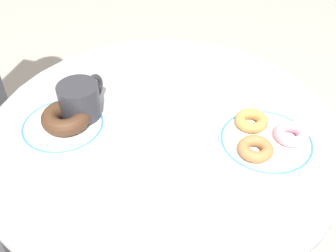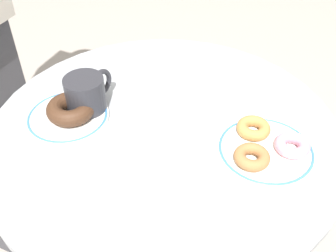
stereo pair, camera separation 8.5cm
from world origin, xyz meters
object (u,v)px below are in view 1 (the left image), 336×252
object	(u,v)px
donut_chocolate	(66,117)
coffee_mug	(81,101)
donut_pink_frosted	(291,134)
donut_cinnamon	(255,149)
plate_left	(63,126)
paper_napkin	(153,211)
donut_old_fashioned	(252,122)
plate_right	(266,141)
cafe_table	(163,188)

from	to	relation	value
donut_chocolate	coffee_mug	size ratio (longest dim) A/B	0.87
donut_pink_frosted	coffee_mug	bearing A→B (deg)	169.92
donut_cinnamon	plate_left	bearing A→B (deg)	168.07
donut_pink_frosted	donut_chocolate	bearing A→B (deg)	174.64
donut_chocolate	paper_napkin	distance (m)	0.30
paper_napkin	coffee_mug	world-z (taller)	coffee_mug
donut_old_fashioned	donut_cinnamon	bearing A→B (deg)	-93.16
donut_pink_frosted	donut_cinnamon	size ratio (longest dim) A/B	1.00
plate_right	donut_old_fashioned	world-z (taller)	donut_old_fashioned
cafe_table	plate_left	distance (m)	0.30
cafe_table	donut_pink_frosted	size ratio (longest dim) A/B	10.85
coffee_mug	paper_napkin	bearing A→B (deg)	-57.62
donut_pink_frosted	donut_old_fashioned	distance (m)	0.08
donut_pink_frosted	donut_old_fashioned	bearing A→B (deg)	153.26
plate_right	donut_old_fashioned	bearing A→B (deg)	121.30
cafe_table	paper_napkin	world-z (taller)	paper_napkin
cafe_table	donut_chocolate	world-z (taller)	donut_chocolate
plate_right	donut_old_fashioned	size ratio (longest dim) A/B	2.77
cafe_table	donut_pink_frosted	xyz separation A→B (m)	(0.27, -0.04, 0.23)
donut_pink_frosted	coffee_mug	distance (m)	0.45
donut_old_fashioned	donut_cinnamon	size ratio (longest dim) A/B	1.00
donut_old_fashioned	donut_chocolate	bearing A→B (deg)	179.12
cafe_table	plate_right	size ratio (longest dim) A/B	3.92
donut_pink_frosted	donut_old_fashioned	xyz separation A→B (m)	(-0.08, 0.04, 0.00)
donut_chocolate	donut_old_fashioned	bearing A→B (deg)	-0.88
cafe_table	plate_left	size ratio (longest dim) A/B	4.23
paper_napkin	cafe_table	bearing A→B (deg)	86.43
plate_left	donut_pink_frosted	xyz separation A→B (m)	(0.48, -0.04, 0.02)
donut_chocolate	paper_napkin	bearing A→B (deg)	-49.57
donut_pink_frosted	paper_napkin	xyz separation A→B (m)	(-0.28, -0.18, -0.02)
plate_left	donut_chocolate	xyz separation A→B (m)	(0.01, 0.00, 0.02)
paper_napkin	coffee_mug	bearing A→B (deg)	122.38
cafe_table	donut_chocolate	distance (m)	0.31
cafe_table	donut_old_fashioned	bearing A→B (deg)	-0.92
cafe_table	donut_cinnamon	size ratio (longest dim) A/B	10.85
plate_right	paper_napkin	xyz separation A→B (m)	(-0.23, -0.18, -0.00)
plate_right	donut_pink_frosted	world-z (taller)	donut_pink_frosted
donut_pink_frosted	coffee_mug	size ratio (longest dim) A/B	0.58
plate_right	paper_napkin	world-z (taller)	plate_right
coffee_mug	donut_cinnamon	bearing A→B (deg)	-18.69
plate_left	paper_napkin	xyz separation A→B (m)	(0.20, -0.22, -0.00)
plate_right	coffee_mug	size ratio (longest dim) A/B	1.61
plate_left	plate_right	size ratio (longest dim) A/B	0.93
cafe_table	donut_cinnamon	xyz separation A→B (m)	(0.19, -0.09, 0.23)
plate_right	cafe_table	bearing A→B (deg)	168.02
plate_right	coffee_mug	world-z (taller)	coffee_mug
donut_old_fashioned	paper_napkin	size ratio (longest dim) A/B	0.54
donut_cinnamon	donut_chocolate	bearing A→B (deg)	167.26
cafe_table	paper_napkin	bearing A→B (deg)	-93.57
donut_old_fashioned	cafe_table	bearing A→B (deg)	179.08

